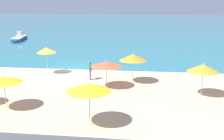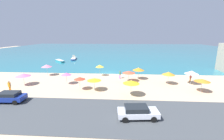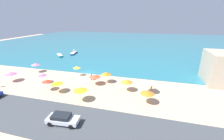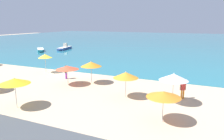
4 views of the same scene
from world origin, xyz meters
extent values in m
plane|color=#C9AD8B|center=(0.00, 0.00, 0.00)|extent=(160.00, 160.00, 0.00)
cube|color=teal|center=(0.00, 55.00, 0.03)|extent=(150.00, 110.00, 0.05)
cylinder|color=#B2B2B7|center=(4.25, -12.45, 1.00)|extent=(0.05, 0.05, 2.00)
cone|color=gold|center=(4.25, -12.45, 2.16)|extent=(2.39, 2.39, 0.44)
sphere|color=silver|center=(4.25, -12.45, 2.41)|extent=(0.08, 0.08, 0.08)
cylinder|color=#B2B2B7|center=(15.33, -6.56, 1.02)|extent=(0.05, 0.05, 2.04)
cone|color=white|center=(15.33, -6.56, 2.26)|extent=(2.35, 2.35, 0.55)
sphere|color=silver|center=(15.33, -6.56, 2.57)|extent=(0.08, 0.08, 0.08)
cylinder|color=#B2B2B7|center=(6.21, -3.95, 0.97)|extent=(0.05, 0.05, 1.94)
cone|color=orange|center=(6.21, -3.95, 2.15)|extent=(2.26, 2.26, 0.52)
sphere|color=silver|center=(6.21, -3.95, 2.44)|extent=(0.08, 0.08, 0.08)
cylinder|color=#B2B2B7|center=(4.23, -5.55, 0.88)|extent=(0.05, 0.05, 1.75)
cone|color=#F25535|center=(4.23, -5.55, 1.89)|extent=(2.43, 2.43, 0.38)
sphere|color=silver|center=(4.23, -5.55, 2.11)|extent=(0.08, 0.08, 0.08)
cylinder|color=#B2B2B7|center=(15.27, -10.33, 0.91)|extent=(0.05, 0.05, 1.82)
cone|color=orange|center=(15.27, -10.33, 1.97)|extent=(2.30, 2.30, 0.40)
sphere|color=silver|center=(15.27, -10.33, 2.20)|extent=(0.08, 0.08, 0.08)
cylinder|color=#B2B2B7|center=(-1.83, -1.97, 1.02)|extent=(0.05, 0.05, 2.05)
cone|color=yellow|center=(-1.83, -1.97, 2.24)|extent=(1.80, 1.80, 0.48)
sphere|color=silver|center=(-1.83, -1.97, 2.51)|extent=(0.08, 0.08, 0.08)
cylinder|color=#B2B2B7|center=(11.26, -6.73, 0.92)|extent=(0.05, 0.05, 1.85)
cone|color=orange|center=(11.26, -6.73, 2.06)|extent=(2.23, 2.23, 0.52)
sphere|color=silver|center=(11.26, -6.73, 2.35)|extent=(0.08, 0.08, 0.08)
cylinder|color=purple|center=(2.52, -3.45, 0.39)|extent=(0.14, 0.14, 0.77)
cylinder|color=purple|center=(2.56, -3.62, 0.39)|extent=(0.14, 0.14, 0.77)
cube|color=#348E55|center=(2.54, -3.54, 1.08)|extent=(0.30, 0.40, 0.61)
sphere|color=brown|center=(2.54, -3.54, 1.51)|extent=(0.22, 0.22, 0.22)
cylinder|color=brown|center=(2.48, -3.30, 1.03)|extent=(0.09, 0.09, 0.55)
cylinder|color=brown|center=(2.60, -3.77, 1.03)|extent=(0.09, 0.09, 0.55)
cylinder|color=orange|center=(15.87, -5.09, 0.41)|extent=(0.14, 0.14, 0.81)
cylinder|color=orange|center=(16.02, -5.00, 0.41)|extent=(0.14, 0.14, 0.81)
cube|color=red|center=(15.95, -5.05, 1.13)|extent=(0.42, 0.38, 0.64)
sphere|color=tan|center=(15.95, -5.05, 1.58)|extent=(0.22, 0.22, 0.22)
cylinder|color=tan|center=(15.74, -5.17, 1.08)|extent=(0.09, 0.09, 0.58)
cylinder|color=tan|center=(16.15, -4.92, 1.08)|extent=(0.09, 0.09, 0.58)
cube|color=#355194|center=(-14.34, 19.24, 0.30)|extent=(2.46, 5.55, 0.49)
cube|color=#355194|center=(-13.77, 16.41, 0.35)|extent=(0.87, 0.59, 0.30)
cube|color=silver|center=(-14.34, 19.24, 0.58)|extent=(2.54, 5.56, 0.08)
cube|color=#B2AD9E|center=(-14.45, 19.76, 1.03)|extent=(0.96, 0.76, 0.97)
cube|color=teal|center=(-17.54, 14.49, 0.29)|extent=(4.13, 4.20, 0.48)
cube|color=teal|center=(-15.78, 12.68, 0.34)|extent=(0.81, 0.80, 0.29)
cube|color=silver|center=(-17.54, 14.49, 0.57)|extent=(4.19, 4.26, 0.08)
camera|label=1|loc=(7.17, -26.50, 6.67)|focal=45.00mm
camera|label=2|loc=(2.76, -33.18, 8.85)|focal=24.00mm
camera|label=3|loc=(15.30, -32.99, 13.61)|focal=24.00mm
camera|label=4|loc=(17.76, -24.16, 6.64)|focal=35.00mm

